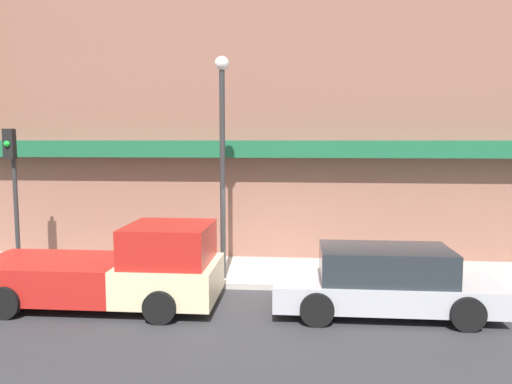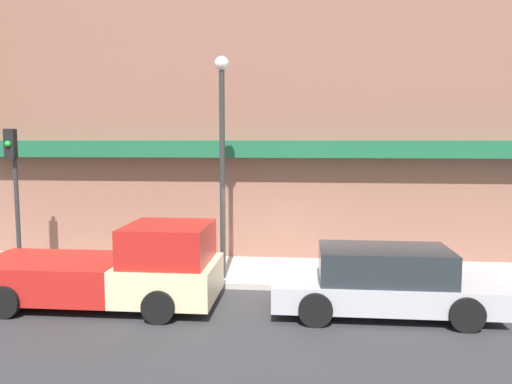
# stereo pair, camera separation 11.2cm
# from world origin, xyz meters

# --- Properties ---
(ground_plane) EXTENTS (80.00, 80.00, 0.00)m
(ground_plane) POSITION_xyz_m (0.00, 0.00, 0.00)
(ground_plane) COLOR #2D2D30
(sidewalk) EXTENTS (36.00, 2.92, 0.15)m
(sidewalk) POSITION_xyz_m (0.00, 1.46, 0.08)
(sidewalk) COLOR #ADA89E
(sidewalk) RESTS_ON ground
(building) EXTENTS (19.80, 3.80, 10.13)m
(building) POSITION_xyz_m (-0.02, 4.40, 4.93)
(building) COLOR brown
(building) RESTS_ON ground
(pickup_truck) EXTENTS (5.37, 2.27, 1.88)m
(pickup_truck) POSITION_xyz_m (-3.37, -1.43, 0.82)
(pickup_truck) COLOR beige
(pickup_truck) RESTS_ON ground
(parked_car) EXTENTS (4.74, 1.97, 1.45)m
(parked_car) POSITION_xyz_m (2.58, -1.43, 0.71)
(parked_car) COLOR #ADADB2
(parked_car) RESTS_ON ground
(fire_hydrant) EXTENTS (0.20, 0.20, 0.65)m
(fire_hydrant) POSITION_xyz_m (-4.13, 0.87, 0.47)
(fire_hydrant) COLOR #196633
(fire_hydrant) RESTS_ON sidewalk
(street_lamp) EXTENTS (0.36, 0.36, 5.68)m
(street_lamp) POSITION_xyz_m (-1.23, 0.49, 3.69)
(street_lamp) COLOR #2D2D2D
(street_lamp) RESTS_ON sidewalk
(traffic_light) EXTENTS (0.28, 0.42, 3.89)m
(traffic_light) POSITION_xyz_m (-6.98, 0.67, 2.82)
(traffic_light) COLOR #2D2D2D
(traffic_light) RESTS_ON sidewalk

